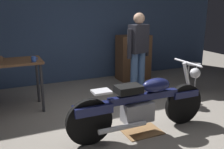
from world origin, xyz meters
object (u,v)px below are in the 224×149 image
at_px(mug_brown_stoneware, 0,59).
at_px(mug_blue_enamel, 34,59).
at_px(shop_stool, 192,70).
at_px(wooden_dresser, 133,57).
at_px(motorcycle, 142,104).
at_px(person_standing, 138,50).

bearing_deg(mug_brown_stoneware, mug_blue_enamel, -25.95).
bearing_deg(mug_brown_stoneware, shop_stool, -8.14).
bearing_deg(shop_stool, wooden_dresser, 112.83).
distance_m(motorcycle, person_standing, 1.76).
distance_m(mug_brown_stoneware, mug_blue_enamel, 0.57).
xyz_separation_m(wooden_dresser, mug_blue_enamel, (-2.53, -1.18, 0.40)).
height_order(wooden_dresser, mug_blue_enamel, wooden_dresser).
relative_size(person_standing, shop_stool, 2.61).
xyz_separation_m(motorcycle, shop_stool, (1.87, 1.10, 0.05)).
height_order(motorcycle, shop_stool, motorcycle).
relative_size(shop_stool, wooden_dresser, 0.58).
relative_size(motorcycle, mug_brown_stoneware, 18.19).
bearing_deg(mug_blue_enamel, motorcycle, -47.29).
bearing_deg(motorcycle, wooden_dresser, 63.68).
distance_m(motorcycle, wooden_dresser, 2.85).
bearing_deg(mug_blue_enamel, mug_brown_stoneware, 154.05).
height_order(shop_stool, mug_brown_stoneware, mug_brown_stoneware).
bearing_deg(wooden_dresser, person_standing, -114.24).
bearing_deg(wooden_dresser, motorcycle, -116.29).
relative_size(shop_stool, mug_blue_enamel, 5.86).
relative_size(mug_brown_stoneware, mug_blue_enamel, 1.10).
xyz_separation_m(mug_brown_stoneware, mug_blue_enamel, (0.51, -0.25, -0.00)).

